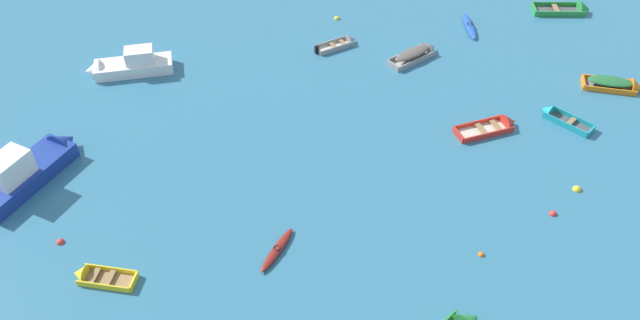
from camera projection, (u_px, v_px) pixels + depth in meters
name	position (u px, v px, depth m)	size (l,w,h in m)	color
rowboat_grey_back_row_center	(418.00, 53.00, 39.86)	(3.64, 3.00, 1.03)	beige
motor_launch_white_midfield_left	(127.00, 65.00, 38.42)	(5.46, 2.37, 1.87)	white
kayak_blue_outer_right	(469.00, 26.00, 42.60)	(0.55, 3.43, 0.33)	blue
rowboat_turquoise_outer_left	(557.00, 116.00, 35.28)	(2.76, 2.84, 0.88)	#4C4C51
rowboat_orange_midfield_right	(620.00, 85.00, 37.32)	(3.66, 2.02, 1.16)	gray
rowboat_yellow_far_left	(92.00, 276.00, 27.06)	(2.92, 1.47, 0.88)	#99754C
motor_launch_deep_blue_cluster_inner	(30.00, 168.00, 31.36)	(4.50, 6.29, 2.49)	navy
kayak_maroon_near_left	(277.00, 250.00, 28.17)	(1.76, 2.71, 0.27)	maroon
rowboat_red_cluster_outer	(499.00, 125.00, 34.67)	(3.81, 2.14, 1.08)	beige
rowboat_grey_far_back	(343.00, 43.00, 41.00)	(2.98, 2.10, 0.82)	beige
rowboat_green_near_right	(574.00, 10.00, 44.19)	(4.10, 1.64, 1.31)	#4C4C51
mooring_buoy_midfield	(61.00, 242.00, 28.66)	(0.36, 0.36, 0.36)	red
mooring_buoy_far_field	(481.00, 255.00, 28.12)	(0.29, 0.29, 0.29)	orange
mooring_buoy_outer_edge	(337.00, 19.00, 43.60)	(0.40, 0.40, 0.40)	yellow
mooring_buoy_between_boats_right	(577.00, 190.00, 31.18)	(0.43, 0.43, 0.43)	yellow
mooring_buoy_trailing	(553.00, 214.00, 29.96)	(0.37, 0.37, 0.37)	red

